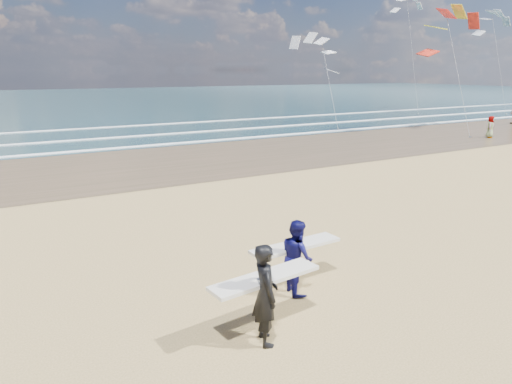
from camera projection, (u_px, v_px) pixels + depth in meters
wet_sand_strip at (397, 137)px, 33.13m from camera, size 220.00×12.00×0.01m
ocean at (163, 98)px, 78.67m from camera, size 220.00×100.00×0.02m
foam_breakers at (314, 123)px, 41.64m from camera, size 220.00×11.70×0.05m
surfer_near at (265, 292)px, 8.02m from camera, size 2.25×1.12×1.87m
surfer_far at (297, 255)px, 9.90m from camera, size 2.23×1.12×1.65m
beachgoer_0 at (490, 127)px, 32.73m from camera, size 0.90×0.77×1.55m
kite_0 at (454, 54)px, 34.00m from camera, size 6.51×4.82×10.14m
kite_1 at (327, 73)px, 38.95m from camera, size 5.52×4.71×8.25m
kite_2 at (497, 52)px, 50.87m from camera, size 5.84×4.74×12.16m
kite_5 at (412, 49)px, 50.72m from camera, size 4.51×4.60×13.65m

